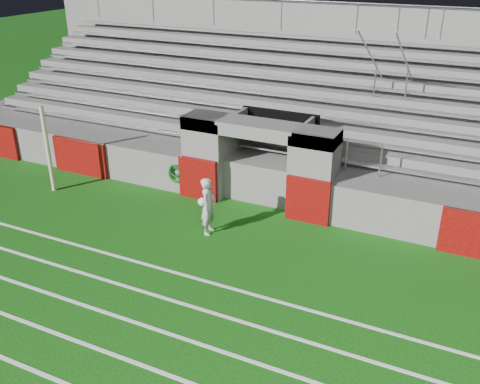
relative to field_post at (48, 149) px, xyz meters
The scene contains 5 objects.
ground 6.71m from the field_post, 12.79° to the right, with size 90.00×90.00×0.00m, color #0F4B0C.
field_post is the anchor object (origin of this frame).
stadium_structure 9.13m from the field_post, 45.53° to the left, with size 26.00×8.48×5.42m.
goalkeeper_with_ball 5.98m from the field_post, ahead, with size 0.50×0.65×1.64m.
hose_coil 4.14m from the field_post, 21.31° to the left, with size 0.59×0.15×0.65m.
Camera 1 is at (5.99, -10.29, 7.29)m, focal length 40.00 mm.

